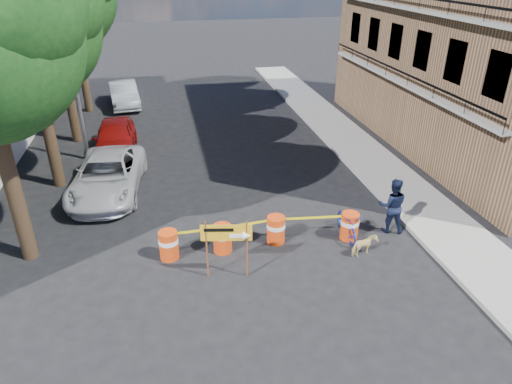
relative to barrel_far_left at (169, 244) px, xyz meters
name	(u,v)px	position (x,y,z in m)	size (l,w,h in m)	color
ground	(267,268)	(2.72, -1.09, -0.47)	(120.00, 120.00, 0.00)	black
sidewalk_east	(377,166)	(8.92, 4.91, -0.40)	(2.40, 40.00, 0.15)	gray
apartment_building	(499,10)	(14.72, 6.91, 5.53)	(8.00, 16.00, 12.00)	#966C4C
tree_mid_a	(27,24)	(-4.01, 5.91, 5.53)	(5.25, 5.00, 8.68)	#332316
streetlamp	(72,59)	(-3.21, 8.41, 3.90)	(1.25, 0.18, 8.00)	gray
barrel_far_left	(169,244)	(0.00, 0.00, 0.00)	(0.58, 0.58, 0.90)	red
barrel_mid_left	(222,238)	(1.60, 0.03, 0.00)	(0.58, 0.58, 0.90)	red
barrel_mid_right	(276,229)	(3.30, 0.19, 0.00)	(0.58, 0.58, 0.90)	red
barrel_far_right	(350,225)	(5.63, -0.07, 0.00)	(0.58, 0.58, 0.90)	red
detour_sign	(233,237)	(1.73, -1.28, 0.83)	(1.37, 0.41, 1.79)	#592D19
pedestrian	(392,206)	(7.11, 0.11, 0.46)	(0.90, 0.70, 1.86)	black
bicycle	(348,212)	(5.63, 0.11, 0.37)	(0.59, 0.89, 1.69)	#13229B
dog	(364,246)	(5.73, -1.04, -0.14)	(0.36, 0.78, 0.66)	#E0C780
suv_white	(108,176)	(-2.08, 4.78, 0.25)	(2.38, 5.16, 1.43)	silver
sedan_red	(115,138)	(-2.06, 8.77, 0.28)	(1.78, 4.43, 1.51)	maroon
sedan_silver	(124,94)	(-2.08, 16.60, 0.26)	(1.54, 4.42, 1.45)	#B9BCC1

